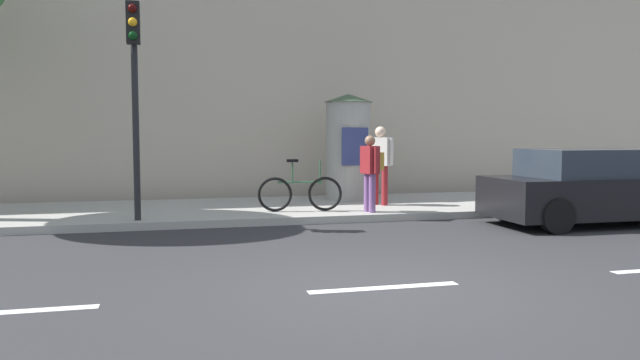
# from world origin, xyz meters

# --- Properties ---
(ground_plane) EXTENTS (80.00, 80.00, 0.00)m
(ground_plane) POSITION_xyz_m (0.00, 0.00, 0.00)
(ground_plane) COLOR #2B2B2D
(sidewalk_curb) EXTENTS (36.00, 4.00, 0.15)m
(sidewalk_curb) POSITION_xyz_m (0.00, 7.00, 0.07)
(sidewalk_curb) COLOR #9E9B93
(sidewalk_curb) RESTS_ON ground_plane
(lane_markings) EXTENTS (25.80, 0.16, 0.01)m
(lane_markings) POSITION_xyz_m (0.00, 0.00, 0.00)
(lane_markings) COLOR silver
(lane_markings) RESTS_ON ground_plane
(building_backdrop) EXTENTS (36.00, 5.00, 9.59)m
(building_backdrop) POSITION_xyz_m (0.00, 12.00, 4.80)
(building_backdrop) COLOR #B7A893
(building_backdrop) RESTS_ON ground_plane
(traffic_light) EXTENTS (0.24, 0.45, 3.99)m
(traffic_light) POSITION_xyz_m (-2.94, 5.24, 2.85)
(traffic_light) COLOR black
(traffic_light) RESTS_ON sidewalk_curb
(poster_column) EXTENTS (1.20, 1.20, 2.59)m
(poster_column) POSITION_xyz_m (1.96, 7.95, 1.47)
(poster_column) COLOR #9E9B93
(poster_column) RESTS_ON sidewalk_curb
(pedestrian_with_backpack) EXTENTS (0.49, 0.52, 1.78)m
(pedestrian_with_backpack) POSITION_xyz_m (2.31, 6.58, 1.21)
(pedestrian_with_backpack) COLOR maroon
(pedestrian_with_backpack) RESTS_ON sidewalk_curb
(pedestrian_in_red_top) EXTENTS (0.44, 0.57, 1.58)m
(pedestrian_in_red_top) POSITION_xyz_m (1.69, 5.44, 1.09)
(pedestrian_in_red_top) COLOR #724C84
(pedestrian_in_red_top) RESTS_ON sidewalk_curb
(bicycle_leaning) EXTENTS (1.76, 0.29, 1.09)m
(bicycle_leaning) POSITION_xyz_m (0.30, 5.91, 0.54)
(bicycle_leaning) COLOR black
(bicycle_leaning) RESTS_ON sidewalk_curb
(parked_car_dark) EXTENTS (4.48, 1.90, 1.47)m
(parked_car_dark) POSITION_xyz_m (5.79, 3.67, 0.71)
(parked_car_dark) COLOR black
(parked_car_dark) RESTS_ON ground_plane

